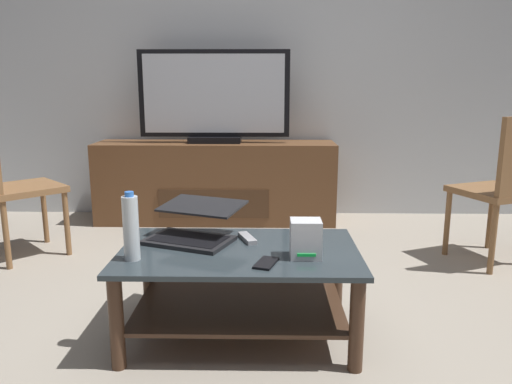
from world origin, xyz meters
The scene contains 12 objects.
ground_plane centered at (0.00, 0.00, 0.00)m, with size 7.68×7.68×0.00m, color #9E9384.
back_wall centered at (0.00, 2.33, 1.40)m, with size 6.40×0.12×2.80m, color silver.
coffee_table centered at (-0.11, 0.05, 0.28)m, with size 1.05×0.65×0.41m.
media_cabinet centered at (-0.40, 2.01, 0.33)m, with size 1.95×0.45×0.66m.
television centered at (-0.40, 1.99, 1.01)m, with size 1.20×0.20×0.73m.
dining_chair centered at (1.50, 1.00, 0.53)m, with size 0.58×0.58×0.94m.
side_chair centered at (-1.64, 1.07, 0.52)m, with size 0.62×0.62×0.93m.
laptop centered at (-0.32, 0.19, 0.48)m, with size 0.49×0.50×0.16m.
router_box centered at (0.18, -0.05, 0.49)m, with size 0.13×0.11×0.16m.
water_bottle_near centered at (-0.54, -0.09, 0.55)m, with size 0.07×0.07×0.29m.
cell_phone centered at (0.01, -0.14, 0.42)m, with size 0.07×0.14×0.01m, color black.
tv_remote centered at (-0.08, 0.18, 0.42)m, with size 0.04×0.16×0.02m, color #99999E.
Camera 1 is at (0.01, -2.03, 1.12)m, focal length 34.86 mm.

